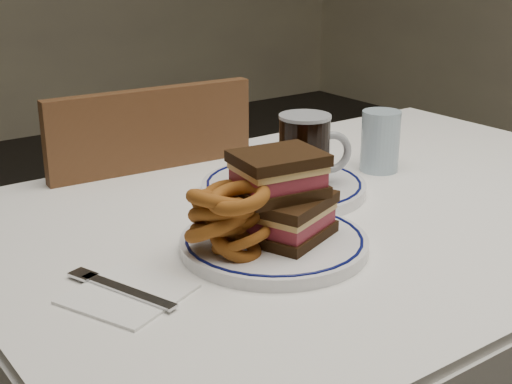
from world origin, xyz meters
TOP-DOWN VIEW (x-y plane):
  - dining_table at (0.00, 0.00)m, footprint 1.27×0.87m
  - chair_far at (-0.17, 0.48)m, footprint 0.45×0.45m
  - main_plate at (-0.22, -0.08)m, footprint 0.27×0.27m
  - reuben_sandwich at (-0.21, -0.09)m, footprint 0.15×0.14m
  - onion_rings_main at (-0.30, -0.08)m, footprint 0.14×0.13m
  - ketchup_ramekin at (-0.26, 0.00)m, footprint 0.06×0.06m
  - beer_mug at (-0.05, 0.06)m, footprint 0.13×0.09m
  - water_glass at (0.17, 0.09)m, footprint 0.07×0.07m
  - far_plate at (-0.06, 0.10)m, footprint 0.29×0.29m
  - onion_rings_far at (-0.06, 0.13)m, footprint 0.09×0.08m
  - napkin_fork at (-0.46, -0.08)m, footprint 0.18×0.19m

SIDE VIEW (x-z plane):
  - chair_far at x=-0.17m, z-range 0.04..0.95m
  - dining_table at x=0.00m, z-range 0.27..1.02m
  - napkin_fork at x=-0.46m, z-range 0.75..0.76m
  - main_plate at x=-0.22m, z-range 0.75..0.77m
  - far_plate at x=-0.06m, z-range 0.75..0.77m
  - onion_rings_far at x=-0.06m, z-range 0.76..0.81m
  - ketchup_ramekin at x=-0.26m, z-range 0.77..0.80m
  - water_glass at x=0.17m, z-range 0.75..0.87m
  - onion_rings_main at x=-0.30m, z-range 0.76..0.88m
  - beer_mug at x=-0.05m, z-range 0.75..0.90m
  - reuben_sandwich at x=-0.21m, z-range 0.77..0.89m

